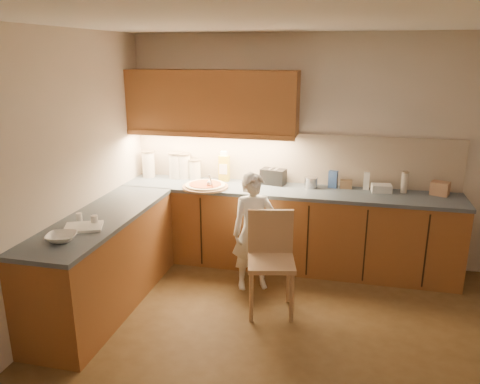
{
  "coord_description": "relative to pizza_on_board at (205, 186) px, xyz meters",
  "views": [
    {
      "loc": [
        0.26,
        -3.3,
        2.38
      ],
      "look_at": [
        -0.8,
        1.2,
        1.0
      ],
      "focal_mm": 35.0,
      "sensor_mm": 36.0,
      "label": 1
    }
  ],
  "objects": [
    {
      "name": "toaster",
      "position": [
        0.72,
        0.33,
        0.07
      ],
      "size": [
        0.31,
        0.21,
        0.18
      ],
      "rotation": [
        0.0,
        0.0,
        -0.2
      ],
      "color": "black",
      "rests_on": "l_counter"
    },
    {
      "name": "l_counter",
      "position": [
        0.36,
        -0.29,
        -0.48
      ],
      "size": [
        3.77,
        2.62,
        0.92
      ],
      "color": "#955A2B",
      "rests_on": "ground"
    },
    {
      "name": "spice_jar_a",
      "position": [
        -0.79,
        -1.29,
        0.01
      ],
      "size": [
        0.07,
        0.07,
        0.07
      ],
      "primitive_type": "cylinder",
      "rotation": [
        0.0,
        0.0,
        0.27
      ],
      "color": "white",
      "rests_on": "l_counter"
    },
    {
      "name": "canister_d",
      "position": [
        -0.24,
        0.35,
        0.1
      ],
      "size": [
        0.15,
        0.15,
        0.24
      ],
      "rotation": [
        0.0,
        0.0,
        -0.29
      ],
      "color": "white",
      "rests_on": "l_counter"
    },
    {
      "name": "canister_c",
      "position": [
        -0.37,
        0.35,
        0.13
      ],
      "size": [
        0.16,
        0.16,
        0.31
      ],
      "rotation": [
        0.0,
        0.0,
        0.05
      ],
      "color": "white",
      "rests_on": "l_counter"
    },
    {
      "name": "canister_a",
      "position": [
        -0.82,
        0.31,
        0.14
      ],
      "size": [
        0.16,
        0.16,
        0.32
      ],
      "rotation": [
        0.0,
        0.0,
        -0.17
      ],
      "color": "silver",
      "rests_on": "l_counter"
    },
    {
      "name": "room",
      "position": [
        1.28,
        -1.53,
        0.73
      ],
      "size": [
        4.54,
        4.5,
        2.62
      ],
      "color": "#553B1D",
      "rests_on": "ground"
    },
    {
      "name": "white_bottle",
      "position": [
        1.76,
        0.36,
        0.07
      ],
      "size": [
        0.06,
        0.06,
        0.19
      ],
      "primitive_type": "cube",
      "rotation": [
        0.0,
        0.0,
        -0.02
      ],
      "color": "white",
      "rests_on": "l_counter"
    },
    {
      "name": "flat_pack",
      "position": [
        1.92,
        0.29,
        0.02
      ],
      "size": [
        0.22,
        0.17,
        0.08
      ],
      "primitive_type": "cube",
      "rotation": [
        0.0,
        0.0,
        0.09
      ],
      "color": "silver",
      "rests_on": "l_counter"
    },
    {
      "name": "card_box_a",
      "position": [
        1.54,
        0.35,
        0.02
      ],
      "size": [
        0.13,
        0.1,
        0.09
      ],
      "primitive_type": "cube",
      "rotation": [
        0.0,
        0.0,
        0.07
      ],
      "color": "tan",
      "rests_on": "l_counter"
    },
    {
      "name": "mixing_bowl",
      "position": [
        -0.67,
        -1.75,
        0.01
      ],
      "size": [
        0.29,
        0.29,
        0.06
      ],
      "primitive_type": "imported",
      "rotation": [
        0.0,
        0.0,
        0.25
      ],
      "color": "white",
      "rests_on": "l_counter"
    },
    {
      "name": "upper_cabinets",
      "position": [
        0.0,
        0.29,
        0.91
      ],
      "size": [
        1.95,
        0.36,
        0.73
      ],
      "color": "#955A2B",
      "rests_on": "ground"
    },
    {
      "name": "child",
      "position": [
        0.65,
        -0.45,
        -0.32
      ],
      "size": [
        0.53,
        0.45,
        1.24
      ],
      "primitive_type": "imported",
      "rotation": [
        0.0,
        0.0,
        0.41
      ],
      "color": "white",
      "rests_on": "ground"
    },
    {
      "name": "oil_jug",
      "position": [
        0.13,
        0.34,
        0.14
      ],
      "size": [
        0.12,
        0.09,
        0.36
      ],
      "rotation": [
        0.0,
        0.0,
        0.03
      ],
      "color": "gold",
      "rests_on": "l_counter"
    },
    {
      "name": "steel_pot",
      "position": [
        1.16,
        0.28,
        0.04
      ],
      "size": [
        0.16,
        0.16,
        0.12
      ],
      "color": "#B2B2B7",
      "rests_on": "l_counter"
    },
    {
      "name": "wooden_chair",
      "position": [
        0.89,
        -0.83,
        -0.39
      ],
      "size": [
        0.51,
        0.51,
        0.96
      ],
      "rotation": [
        0.0,
        0.0,
        0.22
      ],
      "color": "tan",
      "rests_on": "ground"
    },
    {
      "name": "backsplash",
      "position": [
        0.9,
        0.45,
        0.27
      ],
      "size": [
        3.75,
        0.02,
        0.58
      ],
      "primitive_type": "cube",
      "color": "#BDAB92",
      "rests_on": "l_counter"
    },
    {
      "name": "tall_jar",
      "position": [
        2.16,
        0.31,
        0.1
      ],
      "size": [
        0.08,
        0.08,
        0.24
      ],
      "rotation": [
        0.0,
        0.0,
        -0.06
      ],
      "color": "beige",
      "rests_on": "l_counter"
    },
    {
      "name": "card_box_b",
      "position": [
        2.52,
        0.32,
        0.05
      ],
      "size": [
        0.22,
        0.2,
        0.14
      ],
      "primitive_type": "cube",
      "rotation": [
        0.0,
        0.0,
        -0.38
      ],
      "color": "#A37858",
      "rests_on": "l_counter"
    },
    {
      "name": "canister_b",
      "position": [
        -0.48,
        0.34,
        0.14
      ],
      "size": [
        0.18,
        0.18,
        0.31
      ],
      "rotation": [
        0.0,
        0.0,
        0.37
      ],
      "color": "silver",
      "rests_on": "l_counter"
    },
    {
      "name": "spice_jar_b",
      "position": [
        -0.61,
        -1.35,
        0.02
      ],
      "size": [
        0.08,
        0.08,
        0.08
      ],
      "primitive_type": "cylinder",
      "rotation": [
        0.0,
        0.0,
        0.26
      ],
      "color": "white",
      "rests_on": "l_counter"
    },
    {
      "name": "blue_box",
      "position": [
        1.4,
        0.34,
        0.07
      ],
      "size": [
        0.11,
        0.09,
        0.19
      ],
      "primitive_type": "cube",
      "rotation": [
        0.0,
        0.0,
        -0.22
      ],
      "color": "#304F90",
      "rests_on": "l_counter"
    },
    {
      "name": "pizza_on_board",
      "position": [
        0.0,
        0.0,
        0.0
      ],
      "size": [
        0.52,
        0.52,
        0.21
      ],
      "rotation": [
        0.0,
        0.0,
        0.23
      ],
      "color": "tan",
      "rests_on": "l_counter"
    },
    {
      "name": "dough_cloth",
      "position": [
        -0.65,
        -1.46,
        -0.01
      ],
      "size": [
        0.39,
        0.35,
        0.02
      ],
      "primitive_type": "cube",
      "rotation": [
        0.0,
        0.0,
        0.41
      ],
      "color": "white",
      "rests_on": "l_counter"
    }
  ]
}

